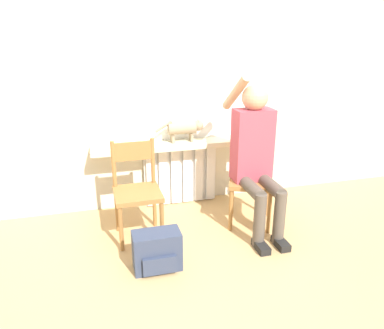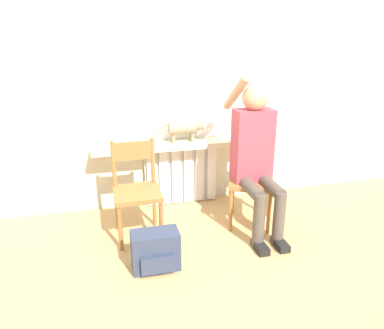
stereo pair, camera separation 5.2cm
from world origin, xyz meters
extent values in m
plane|color=tan|center=(0.00, 0.00, 0.00)|extent=(12.00, 12.00, 0.00)
cube|color=beige|center=(0.00, 1.23, 1.35)|extent=(7.00, 0.06, 2.70)
cube|color=white|center=(0.00, 1.16, 0.31)|extent=(0.75, 0.05, 0.63)
cube|color=white|center=(-0.31, 1.12, 0.31)|extent=(0.09, 0.03, 0.60)
cube|color=white|center=(-0.19, 1.12, 0.31)|extent=(0.09, 0.03, 0.60)
cube|color=white|center=(-0.06, 1.12, 0.31)|extent=(0.09, 0.03, 0.60)
cube|color=white|center=(0.06, 1.12, 0.31)|extent=(0.09, 0.03, 0.60)
cube|color=white|center=(0.19, 1.12, 0.31)|extent=(0.09, 0.03, 0.60)
cube|color=white|center=(0.31, 1.12, 0.31)|extent=(0.09, 0.03, 0.60)
cube|color=beige|center=(0.00, 1.08, 0.65)|extent=(1.75, 0.25, 0.05)
cube|color=white|center=(0.00, 1.20, 1.14)|extent=(1.68, 0.01, 0.93)
cube|color=#9E6B38|center=(-0.52, 0.55, 0.42)|extent=(0.39, 0.39, 0.04)
cylinder|color=#9E6B38|center=(-0.68, 0.38, 0.20)|extent=(0.04, 0.04, 0.40)
cylinder|color=#9E6B38|center=(-0.34, 0.38, 0.20)|extent=(0.04, 0.04, 0.40)
cylinder|color=#9E6B38|center=(-0.69, 0.71, 0.20)|extent=(0.04, 0.04, 0.40)
cylinder|color=#9E6B38|center=(-0.35, 0.72, 0.20)|extent=(0.04, 0.04, 0.40)
cylinder|color=#9E6B38|center=(-0.69, 0.71, 0.64)|extent=(0.04, 0.04, 0.41)
cylinder|color=#9E6B38|center=(-0.35, 0.72, 0.64)|extent=(0.04, 0.04, 0.41)
cube|color=#9E6B38|center=(-0.52, 0.72, 0.74)|extent=(0.35, 0.03, 0.16)
cube|color=#9E6B38|center=(0.52, 0.55, 0.42)|extent=(0.51, 0.51, 0.04)
cylinder|color=#9E6B38|center=(0.29, 0.46, 0.20)|extent=(0.04, 0.04, 0.40)
cylinder|color=#9E6B38|center=(0.61, 0.33, 0.20)|extent=(0.04, 0.04, 0.40)
cylinder|color=#9E6B38|center=(0.43, 0.77, 0.20)|extent=(0.04, 0.04, 0.40)
cylinder|color=#9E6B38|center=(0.74, 0.64, 0.20)|extent=(0.04, 0.04, 0.40)
cylinder|color=#9E6B38|center=(0.43, 0.77, 0.64)|extent=(0.04, 0.04, 0.41)
cylinder|color=#9E6B38|center=(0.74, 0.64, 0.64)|extent=(0.04, 0.04, 0.41)
cube|color=#9E6B38|center=(0.58, 0.70, 0.74)|extent=(0.33, 0.16, 0.16)
cylinder|color=brown|center=(0.43, 0.36, 0.45)|extent=(0.11, 0.42, 0.11)
cylinder|color=brown|center=(0.61, 0.36, 0.45)|extent=(0.11, 0.42, 0.11)
cylinder|color=brown|center=(0.43, 0.14, 0.24)|extent=(0.10, 0.10, 0.48)
cylinder|color=brown|center=(0.61, 0.14, 0.24)|extent=(0.10, 0.10, 0.48)
cube|color=black|center=(0.43, 0.08, 0.03)|extent=(0.09, 0.20, 0.06)
cube|color=black|center=(0.61, 0.08, 0.03)|extent=(0.09, 0.20, 0.06)
cube|color=#B74251|center=(0.52, 0.57, 0.76)|extent=(0.34, 0.20, 0.64)
sphere|color=tan|center=(0.52, 0.57, 1.18)|extent=(0.22, 0.22, 0.22)
cylinder|color=tan|center=(0.40, 0.70, 1.21)|extent=(0.08, 0.50, 0.38)
cylinder|color=#B74251|center=(0.67, 0.53, 0.72)|extent=(0.08, 0.08, 0.51)
cylinder|color=#9E896B|center=(0.00, 1.08, 0.82)|extent=(0.27, 0.11, 0.11)
sphere|color=#9E896B|center=(0.17, 1.08, 0.84)|extent=(0.11, 0.11, 0.11)
cone|color=#9E896B|center=(0.17, 1.05, 0.88)|extent=(0.04, 0.04, 0.04)
cone|color=#9E896B|center=(0.17, 1.11, 0.88)|extent=(0.04, 0.04, 0.04)
cylinder|color=#9E896B|center=(0.09, 1.05, 0.72)|extent=(0.03, 0.03, 0.08)
cylinder|color=#9E896B|center=(0.09, 1.11, 0.72)|extent=(0.03, 0.03, 0.08)
cylinder|color=#9E896B|center=(-0.09, 1.05, 0.72)|extent=(0.03, 0.03, 0.08)
cylinder|color=#9E896B|center=(-0.09, 1.11, 0.72)|extent=(0.03, 0.03, 0.08)
cylinder|color=#9E896B|center=(-0.18, 1.08, 0.85)|extent=(0.18, 0.03, 0.12)
cube|color=#333D56|center=(-0.44, 0.06, 0.15)|extent=(0.36, 0.19, 0.30)
cube|color=#333D56|center=(-0.44, -0.05, 0.09)|extent=(0.25, 0.03, 0.14)
camera|label=1|loc=(-0.82, -2.35, 1.72)|focal=35.00mm
camera|label=2|loc=(-0.77, -2.36, 1.72)|focal=35.00mm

